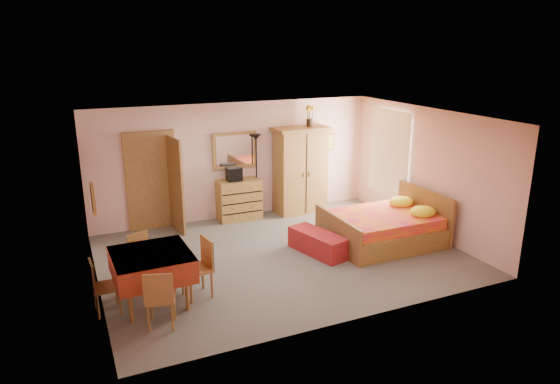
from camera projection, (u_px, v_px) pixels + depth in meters
name	position (u px, v px, depth m)	size (l,w,h in m)	color
floor	(282.00, 255.00, 9.36)	(6.50, 6.50, 0.00)	#66635A
ceiling	(282.00, 117.00, 8.62)	(6.50, 6.50, 0.00)	brown
wall_back	(236.00, 161.00, 11.18)	(6.50, 0.10, 2.60)	beige
wall_front	(357.00, 236.00, 6.80)	(6.50, 0.10, 2.60)	beige
wall_left	(91.00, 213.00, 7.73)	(0.10, 5.00, 2.60)	beige
wall_right	(425.00, 171.00, 10.26)	(0.10, 5.00, 2.60)	beige
doorway	(151.00, 182.00, 10.49)	(1.06, 0.12, 2.15)	#9E6B35
window	(389.00, 153.00, 11.25)	(0.08, 1.40, 1.95)	white
picture_left	(93.00, 198.00, 7.10)	(0.04, 0.32, 0.42)	orange
picture_back	(329.00, 142.00, 12.00)	(0.30, 0.04, 0.40)	#D8BF59
chest_of_drawers	(239.00, 200.00, 11.20)	(0.96, 0.48, 0.91)	#AB7D3A
wall_mirror	(235.00, 150.00, 11.07)	(1.03, 0.05, 0.81)	silver
stereo	(234.00, 174.00, 10.97)	(0.32, 0.24, 0.30)	black
floor_lamp	(256.00, 176.00, 11.30)	(0.24, 0.24, 1.89)	black
wardrobe	(300.00, 170.00, 11.55)	(1.28, 0.66, 2.01)	#A97939
sunflower_vase	(309.00, 116.00, 11.30)	(0.19, 0.19, 0.48)	yellow
bed	(382.00, 219.00, 9.83)	(2.14, 1.69, 0.99)	#E81646
bench	(318.00, 243.00, 9.42)	(0.46, 1.23, 0.41)	maroon
dining_table	(153.00, 278.00, 7.53)	(1.13, 1.13, 0.83)	maroon
chair_south	(161.00, 297.00, 6.92)	(0.40, 0.40, 0.88)	olive
chair_north	(145.00, 259.00, 8.19)	(0.38, 0.38, 0.84)	#B06F3B
chair_west	(106.00, 286.00, 7.27)	(0.38, 0.38, 0.84)	#A16C36
chair_east	(196.00, 268.00, 7.74)	(0.42, 0.42, 0.93)	#B1733B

